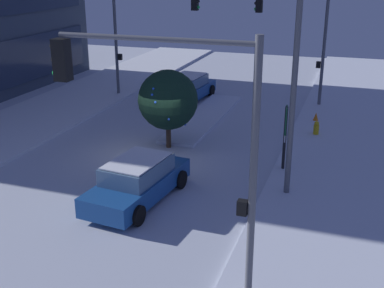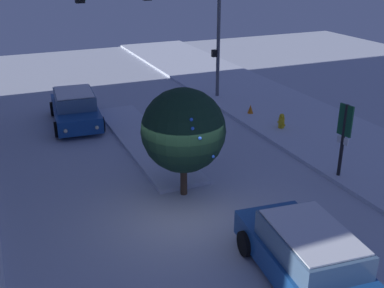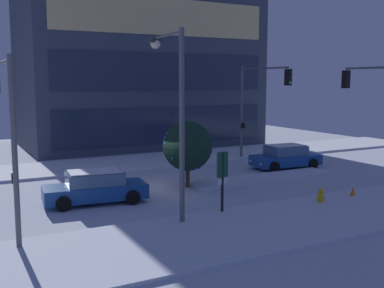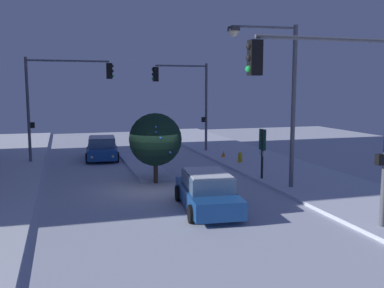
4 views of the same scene
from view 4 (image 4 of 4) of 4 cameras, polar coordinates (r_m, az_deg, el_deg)
name	(u,v)px [view 4 (image 4 of 4)]	position (r m, az deg, el deg)	size (l,w,h in m)	color
ground	(153,187)	(20.72, -5.20, -5.70)	(52.00, 52.00, 0.00)	silver
curb_strip_near	(298,176)	(23.51, 13.85, -4.13)	(52.00, 5.20, 0.14)	silver
median_strip	(142,165)	(26.17, -6.60, -2.78)	(9.00, 1.80, 0.14)	silver
car_near	(207,192)	(16.75, 2.02, -6.36)	(4.83, 2.39, 1.49)	#19478C
car_far	(102,148)	(29.06, -11.83, -0.58)	(4.61, 2.36, 1.49)	#19478C
traffic_light_corner_far_right	(61,90)	(28.26, -16.92, 6.80)	(0.32, 5.37, 6.56)	#565960
traffic_light_corner_near_right	(186,92)	(30.86, -0.75, 6.86)	(0.32, 4.09, 6.43)	#565960
traffic_light_corner_near_left	(338,98)	(14.01, 18.73, 5.75)	(0.32, 5.10, 6.36)	#565960
street_lamp_arched	(276,83)	(19.72, 11.02, 7.91)	(0.59, 3.19, 7.48)	#565960
fire_hydrant	(240,158)	(26.68, 6.38, -1.92)	(0.48, 0.26, 0.78)	gold
parking_info_sign	(262,148)	(21.94, 9.31, -0.55)	(0.55, 0.13, 2.65)	black
decorated_tree_median	(155,140)	(21.22, -4.88, 0.59)	(2.65, 2.60, 3.48)	#473323
construction_cone	(223,155)	(28.65, 4.19, -1.44)	(0.36, 0.36, 0.55)	orange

